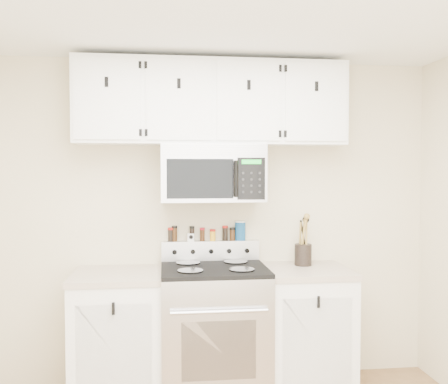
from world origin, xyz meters
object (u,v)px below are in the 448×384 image
range (214,330)px  salt_canister (240,231)px  microwave (212,173)px  utensil_crock (303,253)px

range → salt_canister: size_ratio=7.18×
range → microwave: (0.00, 0.13, 1.14)m
range → utensil_crock: size_ratio=2.89×
microwave → salt_canister: 0.53m
salt_canister → utensil_crock: bearing=-18.0°
range → utensil_crock: bearing=10.6°
range → salt_canister: salt_canister is taller
range → salt_canister: bearing=50.2°
range → microwave: 1.15m
utensil_crock → salt_canister: bearing=162.0°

